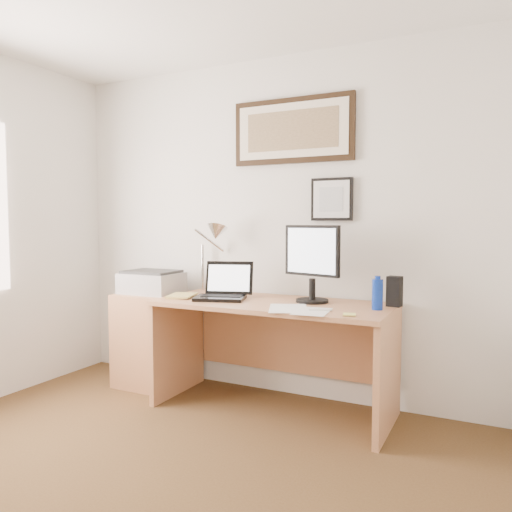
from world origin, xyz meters
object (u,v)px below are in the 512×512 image
Objects in this scene: water_bottle at (377,294)px; laptop at (223,291)px; printer at (152,282)px; side_cabinet at (151,340)px; desk at (277,334)px; book at (170,295)px; lcd_monitor at (312,259)px.

laptop is at bearing -177.60° from water_bottle.
water_bottle is 0.43× the size of printer.
laptop is (0.70, -0.08, 0.44)m from side_cabinet.
water_bottle is 1.07m from laptop.
desk is 1.13m from printer.
book is (0.31, -0.16, 0.39)m from side_cabinet.
printer is at bearing -179.92° from desk.
laptop is 0.90× the size of printer.
laptop is 0.67m from lcd_monitor.
laptop is (-0.37, -0.11, 0.29)m from desk.
lcd_monitor is at bearing 169.87° from water_bottle.
lcd_monitor is (0.24, 0.01, 0.53)m from desk.
side_cabinet is 0.53m from book.
lcd_monitor is 1.18× the size of printer.
water_bottle is at bearing -2.13° from printer.
desk reaches higher than side_cabinet.
desk is 3.08× the size of lcd_monitor.
printer is at bearing 111.70° from side_cabinet.
side_cabinet is 3.85× the size of water_bottle.
water_bottle reaches higher than printer.
desk is at bearing 1.89° from side_cabinet.
book is 0.60× the size of laptop.
side_cabinet is 3.04× the size of book.
printer is (-0.01, 0.03, 0.45)m from side_cabinet.
lcd_monitor is at bearing 3.32° from desk.
book is 0.55× the size of printer.
desk is at bearing 0.08° from printer.
laptop is 0.76× the size of lcd_monitor.
laptop is at bearing -168.27° from lcd_monitor.
laptop reaches higher than book.
printer reaches higher than book.
water_bottle is 0.36× the size of lcd_monitor.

